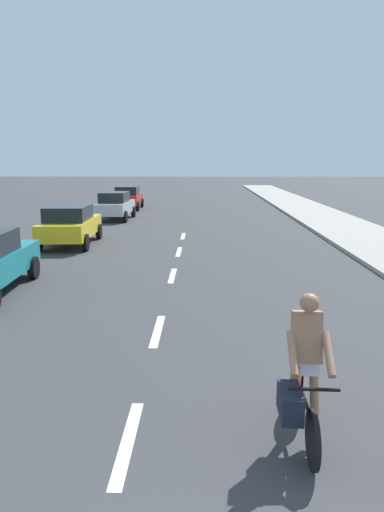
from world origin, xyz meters
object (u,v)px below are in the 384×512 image
Objects in this scene: cyclist at (302,377)px; parked_car_yellow at (70,224)px; parked_car_silver at (115,205)px; parked_car_red at (128,197)px.

cyclist reaches higher than parked_car_yellow.
cyclist is at bearing -66.57° from parked_car_yellow.
cyclist is at bearing -72.30° from parked_car_silver.
parked_car_silver is 6.01m from parked_car_red.
parked_car_silver is at bearing -72.41° from cyclist.
parked_car_yellow is 14.27m from parked_car_red.
cyclist is 0.43× the size of parked_car_yellow.
cyclist is 0.47× the size of parked_car_silver.
parked_car_yellow is at bearing -90.13° from parked_car_silver.
parked_car_silver is at bearing 85.78° from parked_car_yellow.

